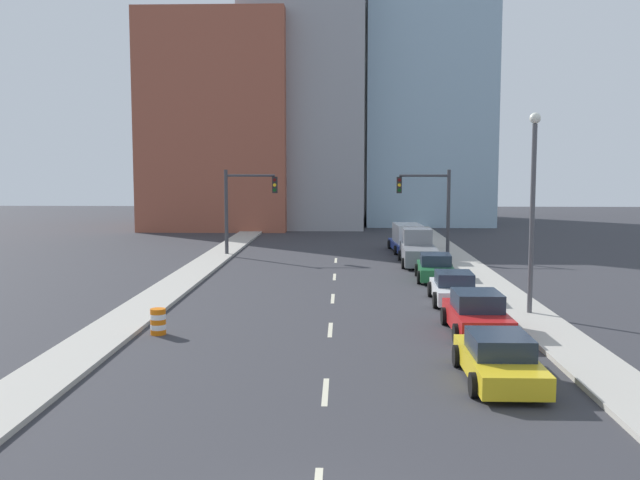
# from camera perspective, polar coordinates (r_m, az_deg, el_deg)

# --- Properties ---
(sidewalk_left) EXTENTS (2.06, 90.82, 0.17)m
(sidewalk_left) POSITION_cam_1_polar(r_m,az_deg,el_deg) (57.00, -6.73, -0.21)
(sidewalk_left) COLOR #ADA89E
(sidewalk_left) RESTS_ON ground
(sidewalk_right) EXTENTS (2.06, 90.82, 0.17)m
(sidewalk_right) POSITION_cam_1_polar(r_m,az_deg,el_deg) (56.87, 9.50, -0.27)
(sidewalk_right) COLOR #ADA89E
(sidewalk_right) RESTS_ON ground
(lane_stripe_at_8m) EXTENTS (0.16, 2.40, 0.01)m
(lane_stripe_at_8m) POSITION_cam_1_polar(r_m,az_deg,el_deg) (19.71, 0.44, -12.03)
(lane_stripe_at_8m) COLOR beige
(lane_stripe_at_8m) RESTS_ON ground
(lane_stripe_at_15m) EXTENTS (0.16, 2.40, 0.01)m
(lane_stripe_at_15m) POSITION_cam_1_polar(r_m,az_deg,el_deg) (26.83, 0.83, -7.19)
(lane_stripe_at_15m) COLOR beige
(lane_stripe_at_15m) RESTS_ON ground
(lane_stripe_at_22m) EXTENTS (0.16, 2.40, 0.01)m
(lane_stripe_at_22m) POSITION_cam_1_polar(r_m,az_deg,el_deg) (33.05, 1.03, -4.70)
(lane_stripe_at_22m) COLOR beige
(lane_stripe_at_22m) RESTS_ON ground
(lane_stripe_at_28m) EXTENTS (0.16, 2.40, 0.01)m
(lane_stripe_at_28m) POSITION_cam_1_polar(r_m,az_deg,el_deg) (39.52, 1.17, -2.97)
(lane_stripe_at_28m) COLOR beige
(lane_stripe_at_28m) RESTS_ON ground
(lane_stripe_at_35m) EXTENTS (0.16, 2.40, 0.01)m
(lane_stripe_at_35m) POSITION_cam_1_polar(r_m,az_deg,el_deg) (46.47, 1.27, -1.64)
(lane_stripe_at_35m) COLOR beige
(lane_stripe_at_35m) RESTS_ON ground
(building_brick_left) EXTENTS (14.00, 16.00, 20.63)m
(building_brick_left) POSITION_cam_1_polar(r_m,az_deg,el_deg) (74.41, -7.79, 9.07)
(building_brick_left) COLOR #9E513D
(building_brick_left) RESTS_ON ground
(building_office_center) EXTENTS (12.00, 20.00, 25.82)m
(building_office_center) POSITION_cam_1_polar(r_m,az_deg,el_deg) (77.66, -1.16, 10.90)
(building_office_center) COLOR #99999E
(building_office_center) RESTS_ON ground
(building_glass_right) EXTENTS (13.00, 20.00, 40.25)m
(building_glass_right) POSITION_cam_1_polar(r_m,az_deg,el_deg) (82.94, 8.27, 15.55)
(building_glass_right) COLOR #99B7CC
(building_glass_right) RESTS_ON ground
(traffic_signal_left) EXTENTS (3.62, 0.35, 5.89)m
(traffic_signal_left) POSITION_cam_1_polar(r_m,az_deg,el_deg) (48.71, -6.34, 3.13)
(traffic_signal_left) COLOR #38383D
(traffic_signal_left) RESTS_ON ground
(traffic_signal_right) EXTENTS (3.62, 0.35, 5.89)m
(traffic_signal_right) POSITION_cam_1_polar(r_m,az_deg,el_deg) (48.60, 9.06, 3.09)
(traffic_signal_right) COLOR #38383D
(traffic_signal_right) RESTS_ON ground
(traffic_barrel) EXTENTS (0.56, 0.56, 0.95)m
(traffic_barrel) POSITION_cam_1_polar(r_m,az_deg,el_deg) (26.66, -12.82, -6.38)
(traffic_barrel) COLOR orange
(traffic_barrel) RESTS_ON ground
(street_lamp) EXTENTS (0.44, 0.44, 8.21)m
(street_lamp) POSITION_cam_1_polar(r_m,az_deg,el_deg) (29.81, 16.65, 3.13)
(street_lamp) COLOR #4C4C51
(street_lamp) RESTS_ON ground
(sedan_yellow) EXTENTS (2.14, 4.70, 1.37)m
(sedan_yellow) POSITION_cam_1_polar(r_m,az_deg,el_deg) (21.06, 14.13, -9.25)
(sedan_yellow) COLOR gold
(sedan_yellow) RESTS_ON ground
(sedan_red) EXTENTS (2.17, 4.60, 1.55)m
(sedan_red) POSITION_cam_1_polar(r_m,az_deg,el_deg) (26.72, 12.43, -5.84)
(sedan_red) COLOR red
(sedan_red) RESTS_ON ground
(sedan_white) EXTENTS (2.23, 4.49, 1.38)m
(sedan_white) POSITION_cam_1_polar(r_m,az_deg,el_deg) (32.58, 10.67, -3.82)
(sedan_white) COLOR silver
(sedan_white) RESTS_ON ground
(sedan_green) EXTENTS (2.26, 4.46, 1.42)m
(sedan_green) POSITION_cam_1_polar(r_m,az_deg,el_deg) (38.81, 9.22, -2.23)
(sedan_green) COLOR #1E6033
(sedan_green) RESTS_ON ground
(pickup_truck_gray) EXTENTS (2.39, 6.20, 2.17)m
(pickup_truck_gray) POSITION_cam_1_polar(r_m,az_deg,el_deg) (44.99, 7.85, -0.82)
(pickup_truck_gray) COLOR slate
(pickup_truck_gray) RESTS_ON ground
(box_truck_blue) EXTENTS (2.58, 6.04, 2.01)m
(box_truck_blue) POSITION_cam_1_polar(r_m,az_deg,el_deg) (51.41, 7.02, 0.10)
(box_truck_blue) COLOR navy
(box_truck_blue) RESTS_ON ground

